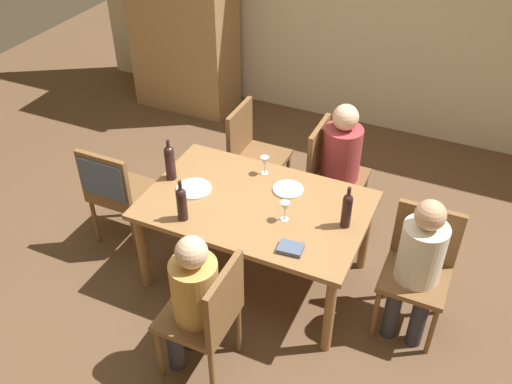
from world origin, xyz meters
name	(u,v)px	position (x,y,z in m)	size (l,w,h in m)	color
ground_plane	(256,274)	(0.00, 0.00, 0.00)	(10.00, 10.00, 0.00)	brown
armoire_cabinet	(182,11)	(-1.89, 2.26, 1.10)	(1.18, 0.62, 2.18)	#A87F51
dining_table	(256,212)	(0.00, 0.00, 0.64)	(1.59, 1.02, 0.72)	olive
chair_far_right	(330,169)	(0.27, 0.89, 0.53)	(0.44, 0.44, 0.92)	brown
chair_right_end	(420,262)	(1.17, 0.09, 0.53)	(0.44, 0.44, 0.92)	brown
chair_near	(209,313)	(0.09, -0.89, 0.53)	(0.44, 0.44, 0.92)	brown
chair_far_left	(252,149)	(-0.44, 0.89, 0.53)	(0.44, 0.44, 0.92)	brown
chair_left_end	(112,186)	(-1.17, -0.12, 0.59)	(0.44, 0.46, 0.92)	brown
person_woman_host	(344,159)	(0.38, 0.89, 0.66)	(0.36, 0.31, 1.15)	#33333D
person_man_bearded	(419,261)	(1.17, -0.03, 0.64)	(0.30, 0.34, 1.11)	#33333D
person_man_guest	(192,295)	(-0.03, -0.89, 0.64)	(0.34, 0.29, 1.10)	#33333D
wine_bottle_tall_green	(182,203)	(-0.39, -0.36, 0.86)	(0.07, 0.07, 0.32)	black
wine_bottle_dark_red	(347,209)	(0.65, 0.03, 0.86)	(0.07, 0.07, 0.32)	black
wine_bottle_short_olive	(170,161)	(-0.71, 0.02, 0.87)	(0.08, 0.08, 0.33)	black
wine_glass_near_left	(285,207)	(0.25, -0.08, 0.83)	(0.07, 0.07, 0.15)	silver
wine_glass_centre	(265,162)	(-0.09, 0.36, 0.83)	(0.07, 0.07, 0.15)	silver
dinner_plate_host	(194,189)	(-0.48, -0.04, 0.73)	(0.26, 0.26, 0.01)	silver
dinner_plate_guest_left	(288,189)	(0.15, 0.24, 0.73)	(0.23, 0.23, 0.01)	silver
folded_napkin	(290,248)	(0.40, -0.35, 0.74)	(0.16, 0.12, 0.03)	#4C5B75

